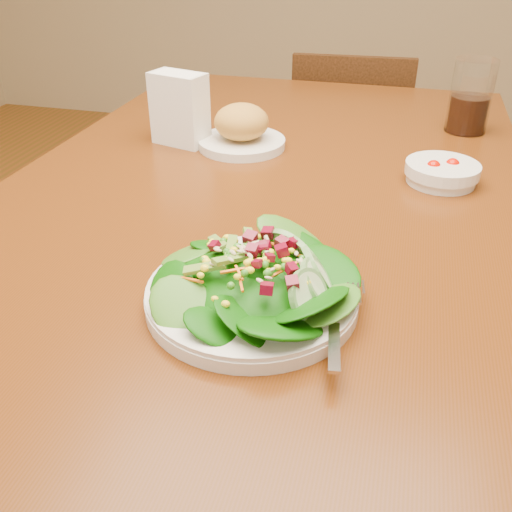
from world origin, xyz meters
name	(u,v)px	position (x,y,z in m)	size (l,w,h in m)	color
ground_plane	(264,465)	(0.00, 0.00, 0.00)	(5.00, 5.00, 0.00)	#9F541C
dining_table	(267,231)	(0.00, 0.00, 0.65)	(0.90, 1.40, 0.75)	#50240E
chair_far	(347,166)	(0.05, 0.91, 0.43)	(0.39, 0.39, 0.80)	#4A250F
salad_plate	(259,285)	(0.08, -0.36, 0.78)	(0.26, 0.25, 0.07)	silver
bread_plate	(242,130)	(-0.09, 0.15, 0.79)	(0.17, 0.17, 0.09)	silver
tomato_bowl	(442,172)	(0.29, 0.07, 0.77)	(0.13, 0.13, 0.04)	silver
drinking_glass	(470,101)	(0.35, 0.37, 0.81)	(0.09, 0.09, 0.15)	silver
napkin_holder	(179,107)	(-0.21, 0.14, 0.82)	(0.12, 0.09, 0.14)	white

